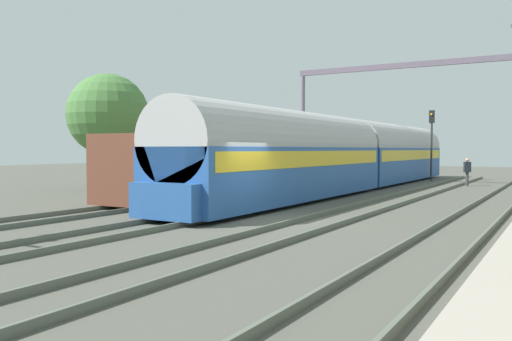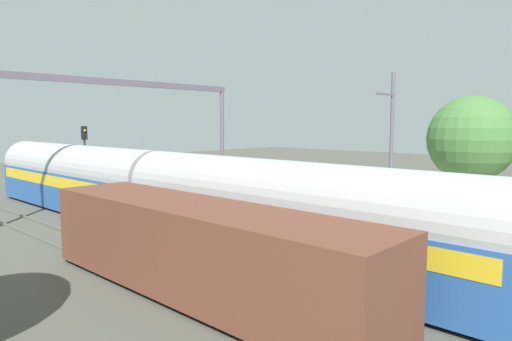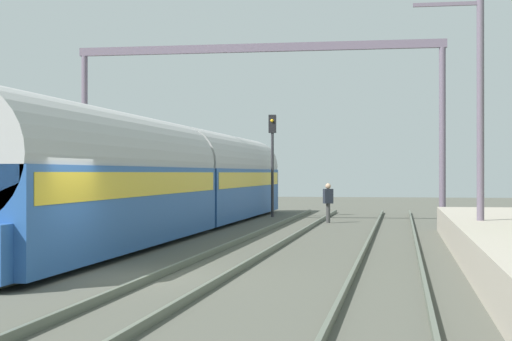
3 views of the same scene
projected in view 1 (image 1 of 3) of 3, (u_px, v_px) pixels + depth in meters
name	position (u px, v px, depth m)	size (l,w,h in m)	color
ground	(263.00, 220.00, 17.33)	(120.00, 120.00, 0.00)	#4F4F46
track_far_west	(126.00, 207.00, 20.33)	(1.52, 60.00, 0.16)	#585E51
track_west	(213.00, 214.00, 18.33)	(1.51, 60.00, 0.16)	#585E51
track_east	(320.00, 221.00, 16.33)	(1.51, 60.00, 0.16)	#585E51
track_far_east	(457.00, 231.00, 14.33)	(1.52, 60.00, 0.16)	#585E51
passenger_train	(353.00, 155.00, 30.21)	(2.93, 32.85, 3.82)	#28569E
freight_car	(214.00, 166.00, 25.32)	(2.80, 13.00, 2.70)	brown
person_crossing	(467.00, 169.00, 33.22)	(0.47, 0.41, 1.73)	#3C3C3C
railway_signal_far	(432.00, 136.00, 38.68)	(0.36, 0.30, 5.07)	#2D2D33
catenary_gantry	(416.00, 93.00, 34.26)	(16.32, 0.28, 7.86)	slate
tree_west_background	(108.00, 115.00, 30.30)	(4.60, 4.60, 6.54)	#4C3826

